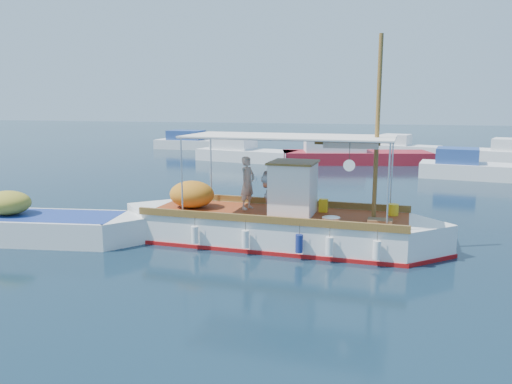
# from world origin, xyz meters

# --- Properties ---
(ground) EXTENTS (160.00, 160.00, 0.00)m
(ground) POSITION_xyz_m (0.00, 0.00, 0.00)
(ground) COLOR black
(ground) RESTS_ON ground
(fishing_caique) EXTENTS (9.82, 3.04, 5.99)m
(fishing_caique) POSITION_xyz_m (-0.34, 0.08, 0.52)
(fishing_caique) COLOR white
(fishing_caique) RESTS_ON ground
(dinghy) EXTENTS (6.82, 2.61, 1.68)m
(dinghy) POSITION_xyz_m (-7.33, -1.44, 0.35)
(dinghy) COLOR white
(dinghy) RESTS_ON ground
(bg_boat_nw) EXTENTS (7.24, 3.76, 1.80)m
(bg_boat_nw) POSITION_xyz_m (-6.86, 19.47, 0.49)
(bg_boat_nw) COLOR silver
(bg_boat_nw) RESTS_ON ground
(bg_boat_n) EXTENTS (10.06, 5.00, 1.80)m
(bg_boat_n) POSITION_xyz_m (0.43, 19.97, 0.49)
(bg_boat_n) COLOR maroon
(bg_boat_n) RESTS_ON ground
(bg_boat_ne) EXTENTS (5.59, 2.95, 1.80)m
(bg_boat_ne) POSITION_xyz_m (7.06, 14.96, 0.49)
(bg_boat_ne) COLOR silver
(bg_boat_ne) RESTS_ON ground
(bg_boat_far_w) EXTENTS (7.40, 2.47, 1.80)m
(bg_boat_far_w) POSITION_xyz_m (-13.42, 26.91, 0.49)
(bg_boat_far_w) COLOR silver
(bg_boat_far_w) RESTS_ON ground
(bg_boat_far_n) EXTENTS (5.39, 3.36, 1.80)m
(bg_boat_far_n) POSITION_xyz_m (3.96, 25.95, 0.49)
(bg_boat_far_n) COLOR silver
(bg_boat_far_n) RESTS_ON ground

